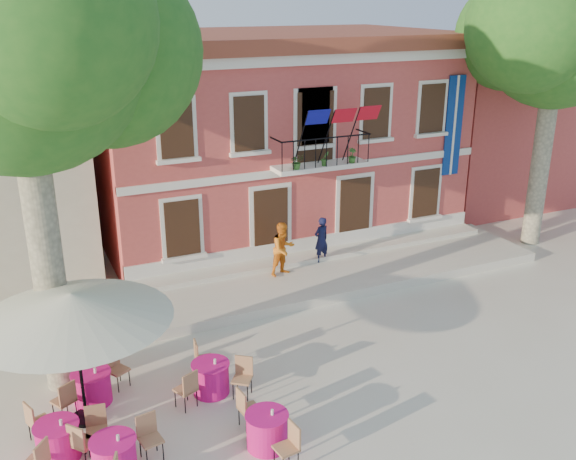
# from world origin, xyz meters

# --- Properties ---
(ground) EXTENTS (90.00, 90.00, 0.00)m
(ground) POSITION_xyz_m (0.00, 0.00, 0.00)
(ground) COLOR beige
(ground) RESTS_ON ground
(main_building) EXTENTS (13.50, 9.59, 7.50)m
(main_building) POSITION_xyz_m (2.00, 9.99, 3.78)
(main_building) COLOR #C24A46
(main_building) RESTS_ON ground
(neighbor_east) EXTENTS (9.40, 9.40, 6.40)m
(neighbor_east) POSITION_xyz_m (14.00, 11.00, 3.22)
(neighbor_east) COLOR #C24A46
(neighbor_east) RESTS_ON ground
(terrace) EXTENTS (14.00, 3.40, 0.30)m
(terrace) POSITION_xyz_m (2.00, 4.40, 0.15)
(terrace) COLOR silver
(terrace) RESTS_ON ground
(plane_tree_west) EXTENTS (5.38, 5.38, 10.56)m
(plane_tree_west) POSITION_xyz_m (-6.83, 1.66, 7.78)
(plane_tree_west) COLOR #A59E84
(plane_tree_west) RESTS_ON ground
(plane_tree_east) EXTENTS (5.19, 5.19, 10.20)m
(plane_tree_east) POSITION_xyz_m (10.23, 4.20, 7.52)
(plane_tree_east) COLOR #A59E84
(plane_tree_east) RESTS_ON ground
(patio_umbrella) EXTENTS (4.08, 4.08, 3.04)m
(patio_umbrella) POSITION_xyz_m (-6.54, 0.02, 2.73)
(patio_umbrella) COLOR black
(patio_umbrella) RESTS_ON ground
(pedestrian_navy) EXTENTS (0.64, 0.50, 1.56)m
(pedestrian_navy) POSITION_xyz_m (1.88, 5.17, 1.08)
(pedestrian_navy) COLOR black
(pedestrian_navy) RESTS_ON terrace
(pedestrian_orange) EXTENTS (0.99, 0.85, 1.75)m
(pedestrian_orange) POSITION_xyz_m (0.29, 4.72, 1.17)
(pedestrian_orange) COLOR orange
(pedestrian_orange) RESTS_ON terrace
(cafe_table_0) EXTENTS (1.74, 1.85, 0.95)m
(cafe_table_0) POSITION_xyz_m (-7.20, -1.03, 0.43)
(cafe_table_0) COLOR #D01374
(cafe_table_0) RESTS_ON ground
(cafe_table_1) EXTENTS (0.90, 1.96, 0.95)m
(cafe_table_1) POSITION_xyz_m (-3.30, -2.45, 0.42)
(cafe_table_1) COLOR #D01374
(cafe_table_1) RESTS_ON ground
(cafe_table_2) EXTENTS (1.75, 1.85, 0.95)m
(cafe_table_2) POSITION_xyz_m (-6.27, -1.96, 0.43)
(cafe_table_2) COLOR #D01374
(cafe_table_2) RESTS_ON ground
(cafe_table_3) EXTENTS (1.88, 1.31, 0.95)m
(cafe_table_3) POSITION_xyz_m (-6.30, 0.60, 0.42)
(cafe_table_3) COLOR #D01374
(cafe_table_3) RESTS_ON ground
(cafe_table_4) EXTENTS (1.86, 1.72, 0.95)m
(cafe_table_4) POSITION_xyz_m (-3.74, -0.15, 0.43)
(cafe_table_4) COLOR #D01374
(cafe_table_4) RESTS_ON ground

